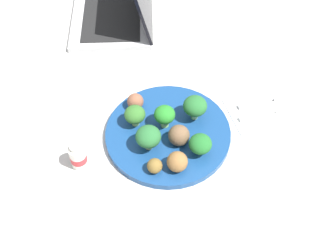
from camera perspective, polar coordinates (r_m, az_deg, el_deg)
ground_plane at (r=1.00m, az=-0.00°, el=-1.27°), size 4.00×4.00×0.00m
plate at (r=1.00m, az=-0.00°, el=-1.00°), size 0.28×0.28×0.02m
broccoli_floret_mid_right at (r=0.94m, az=-2.54°, el=-1.39°), size 0.05×0.05×0.06m
broccoli_floret_near_rim at (r=0.98m, az=-4.26°, el=1.44°), size 0.05×0.05×0.05m
broccoli_floret_back_right at (r=0.98m, az=-0.55°, el=1.36°), size 0.05×0.05×0.06m
broccoli_floret_front_left at (r=0.94m, az=4.15°, el=-2.31°), size 0.05×0.05×0.05m
broccoli_floret_mid_left at (r=0.99m, az=3.47°, el=2.53°), size 0.05×0.05×0.06m
meatball_front_left at (r=0.92m, az=-1.71°, el=-5.11°), size 0.03×0.03×0.03m
meatball_near_rim at (r=1.03m, az=-4.20°, el=3.15°), size 0.04×0.04×0.04m
meatball_mid_right at (r=0.96m, az=1.40°, el=-1.20°), size 0.05×0.05×0.05m
meatball_far_rim at (r=0.92m, az=1.19°, el=-4.58°), size 0.04×0.04×0.04m
napkin at (r=1.08m, az=12.18°, el=2.34°), size 0.18×0.13×0.01m
fork at (r=1.09m, az=12.18°, el=3.31°), size 0.12×0.02×0.01m
knife at (r=1.07m, az=12.97°, el=1.91°), size 0.15×0.02×0.01m
yogurt_bottle at (r=0.95m, az=-11.45°, el=-3.70°), size 0.04×0.04×0.07m
laptop at (r=1.30m, az=-6.11°, el=15.45°), size 0.32×0.38×0.21m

